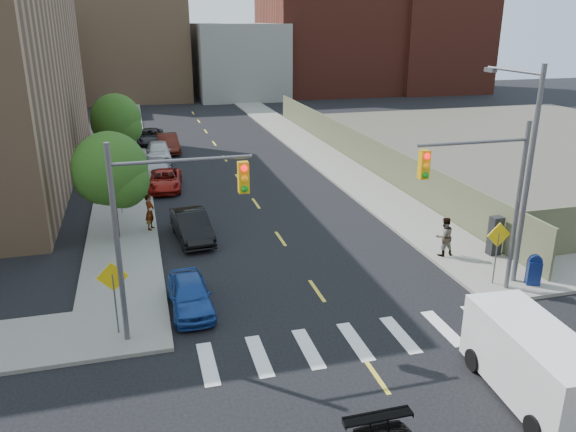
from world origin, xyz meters
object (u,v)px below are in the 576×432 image
payphone (495,236)px  pedestrian_east (444,237)px  parked_car_red (165,180)px  cargo_van (531,360)px  parked_car_silver (157,170)px  parked_car_grey (150,137)px  parked_car_maroon (168,143)px  parked_car_black (192,226)px  parked_car_white (159,151)px  mailbox (534,270)px  parked_car_blue (190,294)px  pedestrian_west (150,212)px

payphone → pedestrian_east: size_ratio=1.00×
parked_car_red → cargo_van: 26.11m
parked_car_silver → parked_car_grey: size_ratio=0.95×
parked_car_maroon → pedestrian_east: (10.89, -25.85, 0.32)m
parked_car_grey → cargo_van: size_ratio=0.97×
parked_car_black → parked_car_maroon: (0.13, 20.43, 0.02)m
parked_car_white → pedestrian_east: bearing=-61.3°
pedestrian_east → parked_car_silver: bearing=-57.4°
parked_car_black → parked_car_red: 9.42m
mailbox → payphone: (0.29, 3.17, 0.29)m
cargo_van → parked_car_maroon: bearing=106.7°
parked_car_white → payphone: payphone is taller
parked_car_red → payphone: (14.13, -15.32, 0.45)m
parked_car_black → parked_car_maroon: parked_car_maroon is taller
parked_car_red → parked_car_maroon: parked_car_maroon is taller
parked_car_grey → cargo_van: bearing=-73.4°
parked_car_red → payphone: bearing=-41.5°
parked_car_red → parked_car_blue: bearing=-84.4°
parked_car_white → parked_car_maroon: (0.91, 3.08, -0.03)m
payphone → pedestrian_east: same height
payphone → pedestrian_west: size_ratio=0.97×
parked_car_maroon → parked_car_grey: bearing=106.9°
payphone → pedestrian_west: 17.10m
parked_car_blue → parked_car_maroon: size_ratio=0.83×
parked_car_red → mailbox: mailbox is taller
parked_car_red → pedestrian_west: (-1.20, -7.73, 0.48)m
parked_car_blue → parked_car_grey: size_ratio=0.78×
pedestrian_west → mailbox: bearing=-103.9°
parked_car_silver → cargo_van: cargo_van is taller
parked_car_grey → parked_car_white: bearing=-83.6°
parked_car_grey → mailbox: bearing=-63.7°
parked_car_white → mailbox: parked_car_white is taller
parked_car_maroon → parked_car_grey: 3.80m
parked_car_blue → mailbox: mailbox is taller
pedestrian_east → payphone: bearing=165.4°
mailbox → payphone: 3.20m
parked_car_black → pedestrian_east: 12.29m
parked_car_red → mailbox: bearing=-47.4°
parked_car_red → parked_car_silver: (-0.40, 2.69, 0.05)m
parked_car_blue → parked_car_maroon: bearing=86.4°
parked_car_black → parked_car_silver: bearing=90.3°
parked_car_white → pedestrian_east: size_ratio=2.50×
parked_car_blue → parked_car_red: 16.72m
mailbox → pedestrian_west: pedestrian_west is taller
parked_car_red → parked_car_maroon: size_ratio=0.98×
parked_car_black → parked_car_grey: parked_car_black is taller
payphone → pedestrian_east: bearing=164.5°
parked_car_grey → pedestrian_east: (12.19, -29.42, 0.39)m
mailbox → parked_car_black: bearing=168.2°
pedestrian_west → parked_car_black: bearing=-108.4°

